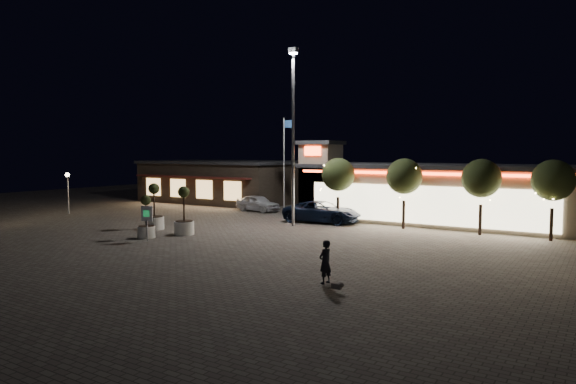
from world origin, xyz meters
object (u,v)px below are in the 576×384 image
Objects in this scene: white_sedan at (258,203)px; planter_mid at (146,225)px; pickup_truck at (322,212)px; valet_sign at (147,217)px; planter_left at (154,215)px; pedestrian at (325,262)px.

white_sedan is 15.24m from planter_mid.
valet_sign reaches higher than pickup_truck.
valet_sign is (3.10, -3.45, 0.48)m from planter_left.
planter_left is (0.33, -12.35, 0.24)m from white_sedan.
pedestrian is 0.84× the size of valet_sign.
pickup_truck is 1.34× the size of white_sedan.
white_sedan is 1.64× the size of planter_mid.
white_sedan is at bearing -125.61° from pedestrian.
planter_mid is 1.36m from valet_sign.
pedestrian is 17.76m from planter_left.
planter_left is 4.67m from valet_sign.
pickup_truck is at bearing 69.02° from valet_sign.
valet_sign is at bearing -39.99° from planter_mid.
white_sedan is at bearing 61.32° from pickup_truck.
valet_sign is at bearing -158.47° from white_sedan.
pickup_truck is at bearing -102.39° from white_sedan.
planter_left is 1.20× the size of planter_mid.
pickup_truck is 12.04m from planter_left.
planter_mid is (-5.72, -11.76, 0.01)m from pickup_truck.
valet_sign is at bearing 152.01° from pickup_truck.
planter_mid reaches higher than pedestrian.
pickup_truck is 13.44m from valet_sign.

